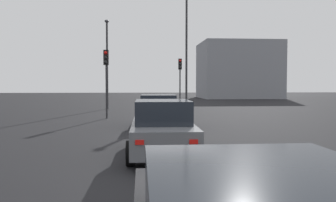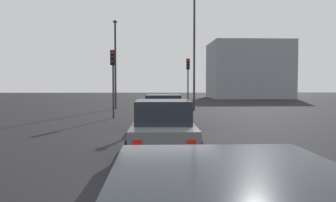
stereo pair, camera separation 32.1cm
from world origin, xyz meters
name	(u,v)px [view 2 (the right image)]	position (x,y,z in m)	size (l,w,h in m)	color
ground_plane	(168,164)	(0.00, 0.00, -0.10)	(160.00, 160.00, 0.20)	black
car_navy_lead	(163,111)	(7.91, -0.11, 0.75)	(4.73, 2.22, 1.55)	#141E4C
car_grey_second	(163,129)	(0.74, 0.12, 0.77)	(4.44, 1.99, 1.60)	slate
traffic_light_near_left	(113,69)	(12.08, 2.80, 2.96)	(0.33, 0.30, 4.11)	#2D2D30
traffic_light_near_right	(188,73)	(20.16, -2.56, 3.02)	(0.32, 0.28, 4.20)	#2D2D30
street_lamp_kerbside	(115,57)	(20.43, 3.50, 4.35)	(0.56, 0.36, 7.39)	#2D2D30
street_lamp_far	(194,45)	(18.29, -2.85, 5.13)	(0.56, 0.36, 8.91)	#2D2D30
building_facade_left	(248,70)	(43.62, -14.00, 4.18)	(9.59, 11.32, 8.36)	gray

